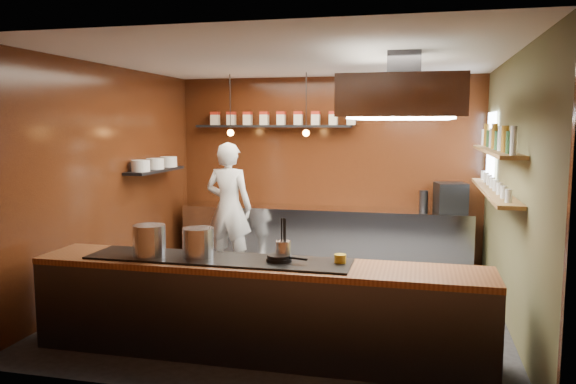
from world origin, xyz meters
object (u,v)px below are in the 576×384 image
(stockpot_large, at_px, (149,240))
(chef, at_px, (229,208))
(stockpot_small, at_px, (198,242))
(extractor_hood, at_px, (404,99))
(espresso_machine, at_px, (451,197))

(stockpot_large, distance_m, chef, 2.98)
(stockpot_small, bearing_deg, extractor_hood, 32.29)
(espresso_machine, distance_m, chef, 3.39)
(stockpot_small, height_order, espresso_machine, espresso_machine)
(extractor_hood, bearing_deg, stockpot_small, -147.71)
(stockpot_large, distance_m, stockpot_small, 0.49)
(stockpot_small, bearing_deg, espresso_machine, 56.41)
(stockpot_small, distance_m, espresso_machine, 4.62)
(chef, bearing_deg, extractor_hood, 151.00)
(extractor_hood, relative_size, espresso_machine, 4.52)
(stockpot_large, xyz_separation_m, espresso_machine, (3.04, 3.92, 0.03))
(stockpot_large, relative_size, espresso_machine, 0.72)
(extractor_hood, distance_m, stockpot_small, 2.66)
(stockpot_large, bearing_deg, stockpot_small, 8.42)
(stockpot_large, bearing_deg, espresso_machine, 52.19)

